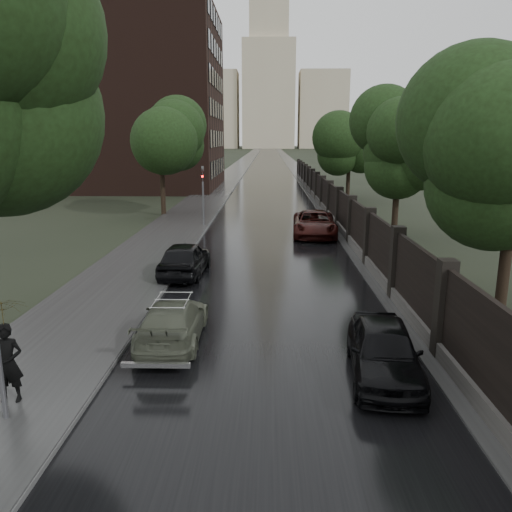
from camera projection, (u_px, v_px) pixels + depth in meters
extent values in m
plane|color=black|center=(270.00, 477.00, 8.67)|extent=(800.00, 800.00, 0.00)
cube|color=black|center=(268.00, 154.00, 193.54)|extent=(8.00, 420.00, 0.02)
cube|color=#2D2D2D|center=(253.00, 153.00, 193.66)|extent=(4.00, 420.00, 0.16)
cube|color=#2D2D2D|center=(282.00, 154.00, 193.40)|extent=(3.00, 420.00, 0.08)
cube|color=#383533|center=(326.00, 209.00, 39.64)|extent=(0.40, 75.00, 0.50)
cube|color=black|center=(327.00, 194.00, 39.35)|extent=(0.15, 75.00, 2.00)
cube|color=black|center=(298.00, 168.00, 76.36)|extent=(0.45, 0.45, 2.70)
cylinder|color=black|center=(162.00, 177.00, 37.37)|extent=(0.36, 0.36, 5.85)
sphere|color=black|center=(161.00, 145.00, 36.84)|extent=(4.25, 4.25, 4.25)
cylinder|color=black|center=(508.00, 236.00, 15.64)|extent=(0.36, 0.36, 5.53)
cylinder|color=black|center=(397.00, 190.00, 29.27)|extent=(0.36, 0.36, 5.53)
sphere|color=black|center=(399.00, 152.00, 28.76)|extent=(4.08, 4.08, 4.08)
cylinder|color=black|center=(349.00, 171.00, 46.78)|extent=(0.36, 0.36, 5.53)
sphere|color=black|center=(350.00, 147.00, 46.27)|extent=(4.08, 4.08, 4.08)
cylinder|color=#59595E|center=(203.00, 205.00, 32.75)|extent=(0.12, 0.12, 3.00)
imported|color=#59595E|center=(203.00, 174.00, 32.29)|extent=(0.16, 0.20, 1.00)
sphere|color=#FF0C0C|center=(202.00, 176.00, 32.18)|extent=(0.14, 0.14, 0.14)
cube|color=black|center=(113.00, 101.00, 57.39)|extent=(24.00, 18.00, 20.00)
cube|color=tan|center=(215.00, 110.00, 296.26)|extent=(28.00, 22.00, 44.00)
cube|color=tan|center=(323.00, 110.00, 294.77)|extent=(28.00, 22.00, 44.00)
cube|color=tan|center=(269.00, 96.00, 293.68)|extent=(30.00, 30.00, 60.00)
cube|color=tan|center=(269.00, 23.00, 284.50)|extent=(22.00, 22.00, 40.00)
imported|color=#4E5342|center=(173.00, 322.00, 14.32)|extent=(1.76, 4.22, 1.22)
imported|color=black|center=(185.00, 258.00, 21.31)|extent=(1.92, 4.40, 1.47)
imported|color=black|center=(384.00, 350.00, 12.15)|extent=(2.03, 4.23, 1.39)
imported|color=black|center=(314.00, 224.00, 29.93)|extent=(2.76, 5.55, 1.51)
imported|color=black|center=(8.00, 363.00, 10.70)|extent=(0.67, 0.46, 1.75)
imported|color=black|center=(0.00, 301.00, 10.38)|extent=(1.09, 1.11, 0.93)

